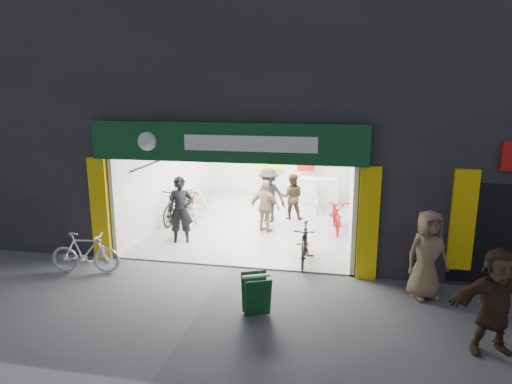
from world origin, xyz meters
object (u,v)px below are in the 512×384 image
(bike_left_front, at_px, (193,215))
(pedestrian_near, at_px, (427,255))
(sandwich_board, at_px, (256,294))
(parked_bike, at_px, (85,253))
(bike_right_front, at_px, (305,244))

(bike_left_front, bearing_deg, pedestrian_near, -34.45)
(bike_left_front, distance_m, pedestrian_near, 7.15)
(bike_left_front, xyz_separation_m, sandwich_board, (2.93, -4.92, -0.03))
(pedestrian_near, bearing_deg, sandwich_board, 179.51)
(parked_bike, distance_m, pedestrian_near, 7.61)
(bike_right_front, xyz_separation_m, sandwich_board, (-0.67, -2.78, -0.08))
(bike_left_front, xyz_separation_m, pedestrian_near, (6.21, -3.52, 0.47))
(pedestrian_near, relative_size, sandwich_board, 2.39)
(parked_bike, height_order, pedestrian_near, pedestrian_near)
(bike_left_front, height_order, sandwich_board, bike_left_front)
(parked_bike, xyz_separation_m, sandwich_board, (4.31, -1.22, -0.06))
(bike_right_front, distance_m, pedestrian_near, 2.98)
(pedestrian_near, height_order, sandwich_board, pedestrian_near)
(bike_right_front, height_order, parked_bike, bike_right_front)
(sandwich_board, bearing_deg, pedestrian_near, -0.48)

